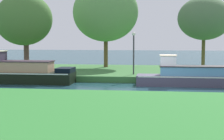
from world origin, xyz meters
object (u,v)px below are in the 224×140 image
object	(u,v)px
willow_tree_left	(23,20)
willow_tree_right	(204,19)
mooring_post_near	(165,72)
black_narrowboat	(17,73)
lamp_post	(134,48)
mooring_post_far	(31,71)
willow_tree_centre	(105,12)
slate_barge	(210,77)

from	to	relation	value
willow_tree_left	willow_tree_right	distance (m)	13.63
mooring_post_near	black_narrowboat	bearing A→B (deg)	-173.11
lamp_post	mooring_post_far	size ratio (longest dim) A/B	4.88
willow_tree_centre	mooring_post_near	bearing A→B (deg)	-54.43
willow_tree_left	mooring_post_far	size ratio (longest dim) A/B	9.92
slate_barge	mooring_post_near	size ratio (longest dim) A/B	16.02
slate_barge	lamp_post	distance (m)	5.60
willow_tree_right	mooring_post_far	world-z (taller)	willow_tree_right
black_narrowboat	willow_tree_right	size ratio (longest dim) A/B	1.36
black_narrowboat	mooring_post_far	size ratio (longest dim) A/B	12.77
black_narrowboat	slate_barge	bearing A→B (deg)	0.00
mooring_post_near	mooring_post_far	bearing A→B (deg)	180.00
lamp_post	mooring_post_near	size ratio (longest dim) A/B	4.92
black_narrowboat	mooring_post_near	xyz separation A→B (m)	(9.42, 1.14, 0.05)
willow_tree_left	mooring_post_near	xyz separation A→B (m)	(10.68, -3.43, -3.56)
slate_barge	lamp_post	bearing A→B (deg)	153.47
willow_tree_right	mooring_post_near	world-z (taller)	willow_tree_right
black_narrowboat	willow_tree_left	world-z (taller)	willow_tree_left
willow_tree_left	lamp_post	size ratio (longest dim) A/B	2.03
mooring_post_near	willow_tree_right	bearing A→B (deg)	57.80
willow_tree_left	willow_tree_centre	size ratio (longest dim) A/B	0.83
lamp_post	black_narrowboat	bearing A→B (deg)	-161.89
willow_tree_centre	lamp_post	distance (m)	6.85
slate_barge	lamp_post	xyz separation A→B (m)	(-4.79, 2.39, 1.67)
black_narrowboat	mooring_post_near	world-z (taller)	black_narrowboat
willow_tree_centre	black_narrowboat	bearing A→B (deg)	-119.46
black_narrowboat	lamp_post	bearing A→B (deg)	18.11
willow_tree_centre	mooring_post_far	world-z (taller)	willow_tree_centre
black_narrowboat	lamp_post	xyz separation A→B (m)	(7.31, 2.39, 1.57)
willow_tree_right	mooring_post_near	distance (m)	6.52
willow_tree_left	willow_tree_right	world-z (taller)	willow_tree_left
willow_tree_right	willow_tree_centre	bearing A→B (deg)	163.81
willow_tree_left	lamp_post	distance (m)	9.07
slate_barge	willow_tree_right	size ratio (longest dim) A/B	1.70
lamp_post	mooring_post_far	world-z (taller)	lamp_post
mooring_post_near	mooring_post_far	xyz separation A→B (m)	(-8.93, 0.00, 0.00)
willow_tree_left	mooring_post_near	distance (m)	11.77
willow_tree_centre	mooring_post_near	xyz separation A→B (m)	(4.90, -6.86, -4.30)
lamp_post	willow_tree_right	bearing A→B (deg)	33.73
mooring_post_near	mooring_post_far	distance (m)	8.93
lamp_post	mooring_post_near	world-z (taller)	lamp_post
willow_tree_left	mooring_post_near	size ratio (longest dim) A/B	9.99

